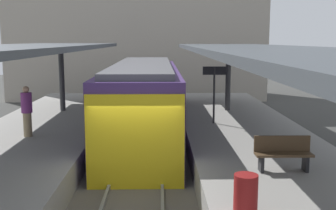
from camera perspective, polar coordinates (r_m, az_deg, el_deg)
ground_plane at (r=11.99m, az=-4.33°, el=-11.66°), size 80.00×80.00×0.00m
platform_left at (r=12.62m, az=-22.07°, el=-8.84°), size 4.40×28.00×1.00m
platform_right at (r=12.22m, az=13.97°, el=-9.03°), size 4.40×28.00×1.00m
track_ballast at (r=11.96m, az=-4.34°, el=-11.21°), size 3.20×28.00×0.20m
rail_near_side at (r=11.96m, az=-7.85°, el=-10.40°), size 0.08×28.00×0.14m
rail_far_side at (r=11.88m, az=-0.82°, el=-10.45°), size 0.08×28.00×0.14m
commuter_train at (r=16.87m, az=-3.38°, el=0.44°), size 2.78×11.80×3.10m
canopy_left at (r=13.38m, az=-20.80°, el=7.14°), size 4.18×21.00×3.04m
canopy_right at (r=13.00m, az=12.93°, el=7.26°), size 4.18×21.00×3.00m
platform_bench at (r=10.70m, az=15.51°, el=-6.28°), size 1.40×0.41×0.86m
platform_sign at (r=16.06m, az=6.38°, el=3.19°), size 0.90×0.08×2.21m
litter_bin at (r=7.86m, az=10.61°, el=-12.17°), size 0.44×0.44×0.80m
passenger_near_bench at (r=14.63m, az=-18.82°, el=-0.72°), size 0.36×0.36×1.70m
station_building_backdrop at (r=31.28m, az=-4.14°, el=11.25°), size 18.00×6.00×11.00m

